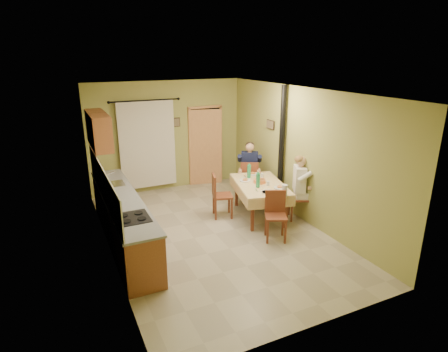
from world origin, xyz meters
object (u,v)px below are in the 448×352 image
dining_table (260,200)px  chair_near (275,225)px  chair_left (222,204)px  man_right (301,180)px  chair_far (249,187)px  chair_right (300,206)px  man_far (249,164)px  stove_flue (281,165)px

dining_table → chair_near: size_ratio=1.91×
chair_left → man_right: (1.47, -0.82, 0.59)m
man_right → chair_left: bearing=87.4°
dining_table → chair_far: bearing=87.2°
chair_right → dining_table: bearing=82.8°
chair_right → chair_left: (-1.48, 0.83, -0.00)m
man_far → stove_flue: stove_flue is taller
chair_far → stove_flue: bearing=-36.2°
man_far → chair_right: bearing=-45.6°
chair_near → stove_flue: (0.93, 1.30, 0.74)m
chair_far → chair_left: (-1.05, -0.67, -0.00)m
chair_far → stove_flue: stove_flue is taller
man_right → chair_far: bearing=42.2°
dining_table → chair_left: (-0.76, 0.34, -0.09)m
man_right → stove_flue: (-0.05, 0.71, 0.15)m
chair_far → man_far: 0.59m
chair_left → man_far: man_far is taller
chair_left → man_right: size_ratio=0.70×
man_far → chair_far: bearing=-90.0°
chair_left → stove_flue: 1.60m
chair_right → man_far: man_far is taller
chair_far → chair_left: bearing=-118.6°
man_far → stove_flue: (0.36, -0.79, 0.15)m
dining_table → chair_far: chair_far is taller
chair_right → stove_flue: stove_flue is taller
chair_left → man_right: bearing=77.1°
stove_flue → chair_near: bearing=-125.7°
chair_far → chair_left: chair_far is taller
chair_near → stove_flue: stove_flue is taller
chair_right → stove_flue: bearing=31.8°
chair_left → stove_flue: (1.42, -0.11, 0.73)m
chair_near → man_far: size_ratio=0.68×
chair_left → stove_flue: bearing=101.8°
chair_right → man_far: bearing=42.2°
dining_table → man_far: size_ratio=1.31×
chair_far → man_far: size_ratio=0.71×
chair_far → chair_right: 1.56m
chair_right → chair_left: bearing=87.4°
chair_near → chair_right: 1.16m
chair_near → dining_table: bearing=-79.1°
chair_left → chair_near: bearing=35.1°
chair_near → chair_left: 1.49m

